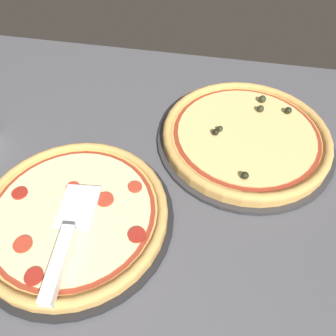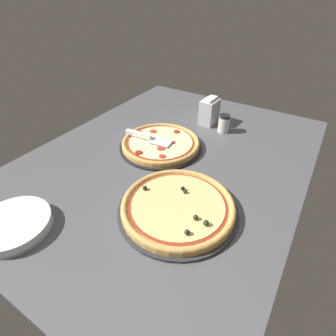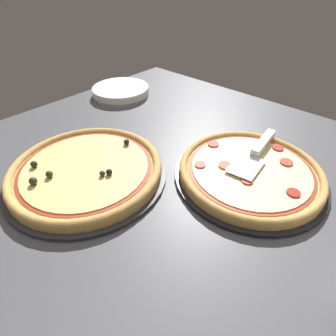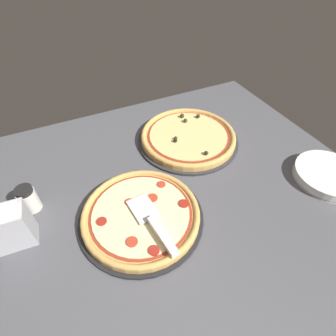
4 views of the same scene
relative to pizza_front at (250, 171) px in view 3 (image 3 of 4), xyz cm
name	(u,v)px [view 3 (image 3 of 4)]	position (x,y,z in cm)	size (l,w,h in cm)	color
ground_plane	(214,188)	(5.30, 7.49, -4.14)	(149.02, 111.36, 3.60)	#4C4C51
pizza_pan_front	(249,176)	(-0.01, 0.01, -1.84)	(38.07, 38.07, 1.00)	black
pizza_front	(250,171)	(0.00, 0.00, 0.00)	(35.79, 35.79, 2.61)	tan
pizza_pan_back	(88,175)	(31.16, 27.46, -1.84)	(40.74, 40.74, 1.00)	#2D2D30
pizza_back	(86,169)	(31.16, 27.48, 0.13)	(38.30, 38.30, 4.07)	tan
serving_spatula	(260,147)	(2.02, -8.32, 2.08)	(7.83, 23.54, 2.00)	silver
plate_stack	(121,91)	(65.24, -12.30, -0.59)	(22.96, 22.96, 3.50)	white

